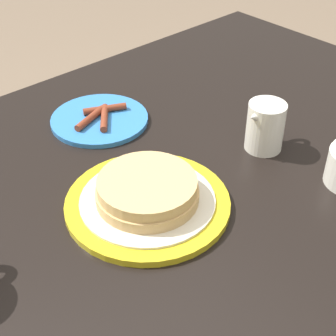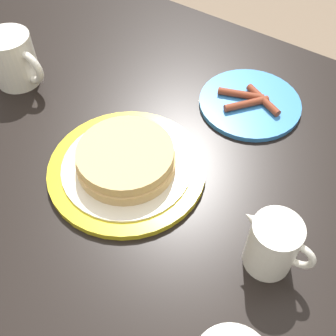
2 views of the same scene
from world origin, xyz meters
The scene contains 6 objects.
ground_plane centered at (0.00, 0.00, 0.00)m, with size 8.00×8.00×0.00m, color #7A6651.
dining_table centered at (0.00, 0.00, 0.67)m, with size 1.55×1.07×0.77m.
pancake_plate centered at (-0.01, 0.04, 0.79)m, with size 0.27×0.27×0.05m.
side_plate_bacon centered at (0.09, 0.30, 0.78)m, with size 0.20×0.20×0.02m.
coffee_mug centered at (-0.33, 0.11, 0.82)m, with size 0.13×0.09×0.10m.
creamer_pitcher centered at (0.26, 0.02, 0.82)m, with size 0.11×0.07×0.10m.
Camera 2 is at (0.30, -0.29, 1.33)m, focal length 45.00 mm.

